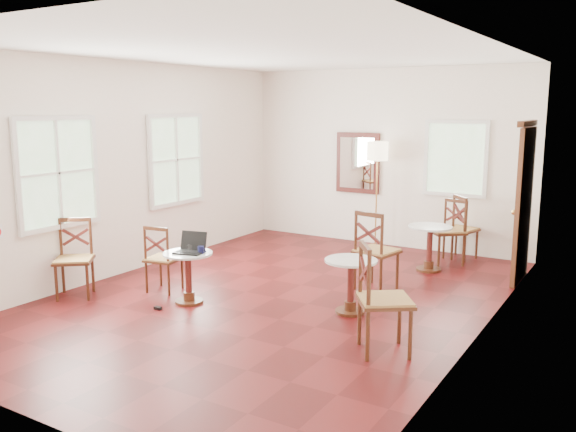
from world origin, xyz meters
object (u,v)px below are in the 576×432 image
object	(u,v)px
chair_back_a	(460,229)
floor_lamp	(377,158)
cafe_table_near	(188,272)
mouse	(186,250)
chair_mid_a	(376,251)
chair_back_b	(448,230)
laptop	(191,247)
cafe_table_mid	(351,280)
chair_near_b	(74,258)
cafe_table_back	(430,243)
water_glass	(189,250)
chair_near_a	(163,258)
power_adapter	(158,308)
navy_mug	(201,250)
chair_mid_b	(382,299)

from	to	relation	value
chair_back_a	floor_lamp	bearing A→B (deg)	15.64
cafe_table_near	mouse	xyz separation A→B (m)	(-0.05, 0.03, 0.26)
chair_mid_a	mouse	distance (m)	2.43
chair_back_b	laptop	world-z (taller)	chair_back_b
cafe_table_mid	chair_near_b	world-z (taller)	chair_near_b
chair_mid_a	cafe_table_back	bearing A→B (deg)	-93.14
water_glass	chair_near_a	bearing A→B (deg)	159.00
cafe_table_near	chair_back_a	bearing A→B (deg)	60.29
water_glass	chair_back_b	bearing A→B (deg)	59.70
laptop	cafe_table_mid	bearing A→B (deg)	7.77
chair_back_a	water_glass	distance (m)	4.49
mouse	power_adapter	world-z (taller)	mouse
chair_mid_a	power_adapter	distance (m)	2.84
cafe_table_mid	cafe_table_near	bearing A→B (deg)	-159.42
cafe_table_near	navy_mug	xyz separation A→B (m)	(0.17, 0.04, 0.29)
cafe_table_back	floor_lamp	distance (m)	1.89
chair_near_b	water_glass	xyz separation A→B (m)	(1.48, 0.48, 0.20)
cafe_table_mid	chair_mid_b	xyz separation A→B (m)	(0.75, -0.88, 0.14)
mouse	cafe_table_back	bearing A→B (deg)	44.47
chair_mid_b	chair_mid_a	bearing A→B (deg)	-10.45
chair_near_a	laptop	size ratio (longest dim) A/B	2.27
cafe_table_near	chair_mid_a	distance (m)	2.42
laptop	chair_back_b	bearing A→B (deg)	46.37
chair_mid_a	laptop	bearing A→B (deg)	54.31
water_glass	chair_mid_b	bearing A→B (deg)	-2.89
cafe_table_near	chair_back_b	distance (m)	4.10
power_adapter	navy_mug	bearing A→B (deg)	53.37
navy_mug	chair_mid_a	bearing A→B (deg)	46.44
power_adapter	chair_mid_b	bearing A→B (deg)	4.26
chair_back_b	chair_back_a	bearing A→B (deg)	128.26
chair_near_a	chair_near_b	size ratio (longest dim) A/B	0.89
cafe_table_near	mouse	world-z (taller)	mouse
chair_mid_b	mouse	world-z (taller)	chair_mid_b
navy_mug	water_glass	xyz separation A→B (m)	(-0.10, -0.10, 0.01)
cafe_table_near	laptop	xyz separation A→B (m)	(0.03, 0.03, 0.30)
chair_mid_b	water_glass	xyz separation A→B (m)	(-2.53, 0.13, 0.15)
chair_back_b	chair_mid_b	bearing A→B (deg)	-34.24
chair_mid_a	laptop	xyz separation A→B (m)	(-1.70, -1.65, 0.17)
chair_near_a	chair_near_b	distance (m)	1.09
laptop	navy_mug	bearing A→B (deg)	-8.02
cafe_table_near	power_adapter	distance (m)	0.56
chair_near_b	laptop	distance (m)	1.55
chair_mid_a	chair_mid_b	size ratio (longest dim) A/B	0.97
floor_lamp	chair_back_b	bearing A→B (deg)	-15.47
chair_back_b	water_glass	distance (m)	4.12
chair_mid_b	power_adapter	bearing A→B (deg)	58.94
chair_mid_b	chair_back_a	xyz separation A→B (m)	(-0.38, 4.07, -0.06)
cafe_table_back	chair_near_b	xyz separation A→B (m)	(-3.44, -3.49, 0.08)
mouse	power_adapter	bearing A→B (deg)	-114.00
chair_back_a	power_adapter	bearing A→B (deg)	75.82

